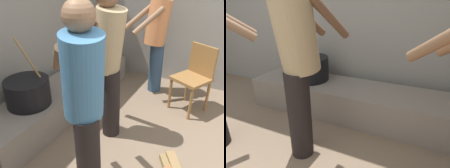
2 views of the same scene
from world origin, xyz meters
TOP-DOWN VIEW (x-y plane):
  - block_enclosure_rear at (0.00, 2.64)m, footprint 5.00×0.20m
  - hearth_ledge at (0.74, 2.12)m, footprint 2.56×0.60m
  - cooking_pot_main at (0.16, 2.14)m, footprint 0.49×0.49m
  - cook_in_tan_shirt at (0.58, 1.35)m, footprint 0.45×0.73m

SIDE VIEW (x-z plane):
  - hearth_ledge at x=0.74m, z-range 0.00..0.38m
  - cooking_pot_main at x=0.16m, z-range 0.15..0.91m
  - cook_in_tan_shirt at x=0.58m, z-range 0.12..1.78m
  - block_enclosure_rear at x=0.00m, z-range 0.00..2.41m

